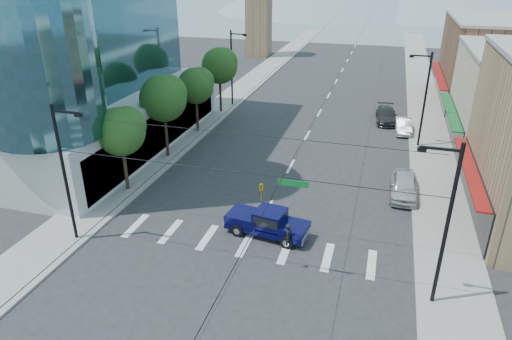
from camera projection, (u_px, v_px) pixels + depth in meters
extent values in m
plane|color=#28282B|center=(241.00, 258.00, 27.50)|extent=(160.00, 160.00, 0.00)
cube|color=gray|center=(247.00, 85.00, 65.40)|extent=(4.00, 120.00, 0.15)
cube|color=gray|center=(423.00, 98.00, 59.34)|extent=(4.00, 120.00, 0.15)
cube|color=#B7B7B2|center=(31.00, 113.00, 45.37)|extent=(29.00, 26.00, 5.00)
cube|color=brown|center=(499.00, 63.00, 55.26)|extent=(12.00, 18.00, 10.00)
cube|color=#8C6B4C|center=(259.00, 5.00, 82.01)|extent=(4.00, 4.00, 18.00)
cylinder|color=black|center=(125.00, 164.00, 34.62)|extent=(0.28, 0.28, 4.55)
sphere|color=#1F4316|center=(121.00, 132.00, 33.53)|extent=(3.64, 3.64, 3.64)
sphere|color=#1F4316|center=(127.00, 126.00, 33.52)|extent=(2.86, 2.86, 2.86)
cylinder|color=black|center=(166.00, 130.00, 40.61)|extent=(0.28, 0.28, 5.11)
sphere|color=#1F4316|center=(163.00, 98.00, 39.39)|extent=(4.09, 4.09, 4.09)
sphere|color=#1F4316|center=(169.00, 93.00, 39.38)|extent=(3.21, 3.21, 3.21)
cylinder|color=black|center=(197.00, 111.00, 46.83)|extent=(0.28, 0.28, 4.55)
sphere|color=#1F4316|center=(195.00, 86.00, 45.74)|extent=(3.64, 3.64, 3.64)
sphere|color=#1F4316|center=(200.00, 81.00, 45.74)|extent=(2.86, 2.86, 2.86)
cylinder|color=black|center=(220.00, 91.00, 52.82)|extent=(0.28, 0.28, 5.11)
sphere|color=#1F4316|center=(220.00, 66.00, 51.60)|extent=(4.09, 4.09, 4.09)
sphere|color=#1F4316|center=(224.00, 62.00, 51.60)|extent=(3.21, 3.21, 3.21)
cylinder|color=black|center=(65.00, 176.00, 27.48)|extent=(0.20, 0.20, 9.00)
cylinder|color=black|center=(446.00, 229.00, 22.02)|extent=(0.20, 0.20, 9.00)
cylinder|color=black|center=(234.00, 171.00, 24.04)|extent=(21.60, 0.04, 0.04)
imported|color=gold|center=(261.00, 193.00, 24.10)|extent=(0.16, 0.20, 1.00)
cube|color=#0C6626|center=(293.00, 183.00, 23.33)|extent=(1.60, 0.06, 0.35)
cylinder|color=black|center=(232.00, 69.00, 54.53)|extent=(0.20, 0.20, 9.00)
cube|color=black|center=(238.00, 34.00, 52.58)|extent=(1.80, 0.12, 0.12)
cube|color=black|center=(245.00, 35.00, 52.42)|extent=(0.40, 0.25, 0.18)
cylinder|color=black|center=(425.00, 101.00, 42.09)|extent=(0.20, 0.20, 9.00)
cube|color=black|center=(421.00, 56.00, 40.60)|extent=(1.80, 0.12, 0.12)
cube|color=black|center=(412.00, 56.00, 40.85)|extent=(0.40, 0.25, 0.18)
cube|color=#070737|center=(267.00, 228.00, 29.62)|extent=(5.54, 2.64, 0.34)
cube|color=#070737|center=(295.00, 229.00, 28.76)|extent=(1.78, 2.03, 0.53)
cube|color=#070737|center=(270.00, 218.00, 29.23)|extent=(2.07, 2.02, 1.07)
cube|color=black|center=(270.00, 217.00, 29.19)|extent=(1.88, 2.03, 0.58)
cube|color=#070737|center=(246.00, 217.00, 30.01)|extent=(2.47, 2.22, 0.63)
cube|color=silver|center=(306.00, 237.00, 28.64)|extent=(0.36, 1.84, 0.34)
cube|color=silver|center=(231.00, 219.00, 30.60)|extent=(0.36, 1.84, 0.29)
cylinder|color=black|center=(287.00, 242.00, 28.29)|extent=(0.85, 0.40, 0.81)
cylinder|color=black|center=(296.00, 228.00, 29.81)|extent=(0.85, 0.40, 0.81)
cylinder|color=black|center=(238.00, 230.00, 29.53)|extent=(0.85, 0.40, 0.81)
cylinder|color=black|center=(249.00, 217.00, 31.06)|extent=(0.85, 0.40, 0.81)
imported|color=black|center=(289.00, 236.00, 28.08)|extent=(0.49, 0.67, 1.71)
imported|color=silver|center=(404.00, 186.00, 34.40)|extent=(2.02, 4.99, 1.70)
imported|color=silver|center=(403.00, 126.00, 47.33)|extent=(1.75, 4.39, 1.42)
imported|color=#2A2A2C|center=(386.00, 115.00, 50.40)|extent=(2.55, 5.42, 1.53)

